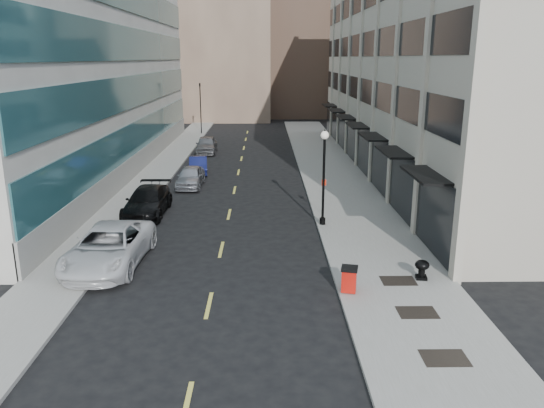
{
  "coord_description": "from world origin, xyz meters",
  "views": [
    {
      "loc": [
        2.12,
        -16.24,
        9.0
      ],
      "look_at": [
        2.47,
        8.32,
        2.2
      ],
      "focal_mm": 35.0,
      "sensor_mm": 36.0,
      "label": 1
    }
  ],
  "objects_px": {
    "car_grey_sedan": "(206,145)",
    "trash_bin": "(349,278)",
    "traffic_signal": "(200,86)",
    "car_silver_sedan": "(190,177)",
    "car_white_van": "(109,247)",
    "urn_planter": "(422,268)",
    "lamppost": "(324,169)",
    "car_black_pickup": "(147,202)",
    "sign_post": "(324,190)",
    "car_blue_sedan": "(198,165)"
  },
  "relations": [
    {
      "from": "car_white_van",
      "to": "car_silver_sedan",
      "type": "bearing_deg",
      "value": 86.26
    },
    {
      "from": "car_grey_sedan",
      "to": "traffic_signal",
      "type": "bearing_deg",
      "value": 97.03
    },
    {
      "from": "car_silver_sedan",
      "to": "lamppost",
      "type": "bearing_deg",
      "value": -47.12
    },
    {
      "from": "sign_post",
      "to": "car_blue_sedan",
      "type": "bearing_deg",
      "value": 122.97
    },
    {
      "from": "trash_bin",
      "to": "lamppost",
      "type": "distance_m",
      "value": 9.08
    },
    {
      "from": "traffic_signal",
      "to": "lamppost",
      "type": "xyz_separation_m",
      "value": [
        10.8,
        -36.48,
        -2.48
      ]
    },
    {
      "from": "sign_post",
      "to": "lamppost",
      "type": "bearing_deg",
      "value": -100.34
    },
    {
      "from": "traffic_signal",
      "to": "car_black_pickup",
      "type": "xyz_separation_m",
      "value": [
        0.7,
        -34.0,
        -4.92
      ]
    },
    {
      "from": "car_white_van",
      "to": "urn_planter",
      "type": "relative_size",
      "value": 7.75
    },
    {
      "from": "car_black_pickup",
      "to": "lamppost",
      "type": "bearing_deg",
      "value": -13.23
    },
    {
      "from": "traffic_signal",
      "to": "car_black_pickup",
      "type": "distance_m",
      "value": 34.36
    },
    {
      "from": "car_black_pickup",
      "to": "car_blue_sedan",
      "type": "xyz_separation_m",
      "value": [
        1.6,
        11.57,
        -0.14
      ]
    },
    {
      "from": "car_black_pickup",
      "to": "trash_bin",
      "type": "bearing_deg",
      "value": -47.12
    },
    {
      "from": "car_grey_sedan",
      "to": "urn_planter",
      "type": "xyz_separation_m",
      "value": [
        12.12,
        -31.0,
        -0.17
      ]
    },
    {
      "from": "car_black_pickup",
      "to": "sign_post",
      "type": "relative_size",
      "value": 2.5
    },
    {
      "from": "car_black_pickup",
      "to": "lamppost",
      "type": "xyz_separation_m",
      "value": [
        10.1,
        -2.48,
        2.43
      ]
    },
    {
      "from": "car_grey_sedan",
      "to": "urn_planter",
      "type": "bearing_deg",
      "value": -70.27
    },
    {
      "from": "car_black_pickup",
      "to": "trash_bin",
      "type": "relative_size",
      "value": 5.39
    },
    {
      "from": "traffic_signal",
      "to": "car_grey_sedan",
      "type": "distance_m",
      "value": 14.03
    },
    {
      "from": "traffic_signal",
      "to": "car_black_pickup",
      "type": "bearing_deg",
      "value": -88.82
    },
    {
      "from": "trash_bin",
      "to": "urn_planter",
      "type": "relative_size",
      "value": 1.25
    },
    {
      "from": "car_silver_sedan",
      "to": "car_blue_sedan",
      "type": "bearing_deg",
      "value": 90.98
    },
    {
      "from": "car_black_pickup",
      "to": "car_grey_sedan",
      "type": "xyz_separation_m",
      "value": [
        1.28,
        21.0,
        0.02
      ]
    },
    {
      "from": "car_blue_sedan",
      "to": "trash_bin",
      "type": "height_order",
      "value": "car_blue_sedan"
    },
    {
      "from": "car_black_pickup",
      "to": "car_blue_sedan",
      "type": "distance_m",
      "value": 11.68
    },
    {
      "from": "car_black_pickup",
      "to": "car_silver_sedan",
      "type": "xyz_separation_m",
      "value": [
        1.6,
        7.0,
        -0.05
      ]
    },
    {
      "from": "lamppost",
      "to": "urn_planter",
      "type": "relative_size",
      "value": 6.38
    },
    {
      "from": "car_blue_sedan",
      "to": "car_black_pickup",
      "type": "bearing_deg",
      "value": -104.27
    },
    {
      "from": "traffic_signal",
      "to": "car_silver_sedan",
      "type": "distance_m",
      "value": 27.55
    },
    {
      "from": "car_black_pickup",
      "to": "car_silver_sedan",
      "type": "bearing_deg",
      "value": 77.66
    },
    {
      "from": "car_silver_sedan",
      "to": "urn_planter",
      "type": "relative_size",
      "value": 5.35
    },
    {
      "from": "traffic_signal",
      "to": "car_grey_sedan",
      "type": "xyz_separation_m",
      "value": [
        1.98,
        -13.0,
        -4.89
      ]
    },
    {
      "from": "car_blue_sedan",
      "to": "urn_planter",
      "type": "bearing_deg",
      "value": -67.72
    },
    {
      "from": "car_grey_sedan",
      "to": "sign_post",
      "type": "height_order",
      "value": "sign_post"
    },
    {
      "from": "traffic_signal",
      "to": "trash_bin",
      "type": "height_order",
      "value": "traffic_signal"
    },
    {
      "from": "car_white_van",
      "to": "car_grey_sedan",
      "type": "relative_size",
      "value": 1.32
    },
    {
      "from": "car_grey_sedan",
      "to": "urn_planter",
      "type": "relative_size",
      "value": 5.87
    },
    {
      "from": "trash_bin",
      "to": "lamppost",
      "type": "height_order",
      "value": "lamppost"
    },
    {
      "from": "urn_planter",
      "to": "trash_bin",
      "type": "bearing_deg",
      "value": -159.57
    },
    {
      "from": "traffic_signal",
      "to": "sign_post",
      "type": "height_order",
      "value": "traffic_signal"
    },
    {
      "from": "car_grey_sedan",
      "to": "trash_bin",
      "type": "distance_m",
      "value": 33.41
    },
    {
      "from": "car_black_pickup",
      "to": "car_blue_sedan",
      "type": "relative_size",
      "value": 1.37
    },
    {
      "from": "car_white_van",
      "to": "trash_bin",
      "type": "height_order",
      "value": "car_white_van"
    },
    {
      "from": "traffic_signal",
      "to": "sign_post",
      "type": "relative_size",
      "value": 3.16
    },
    {
      "from": "car_black_pickup",
      "to": "car_grey_sedan",
      "type": "bearing_deg",
      "value": 87.05
    },
    {
      "from": "trash_bin",
      "to": "sign_post",
      "type": "relative_size",
      "value": 0.46
    },
    {
      "from": "car_white_van",
      "to": "lamppost",
      "type": "xyz_separation_m",
      "value": [
        10.1,
        5.52,
        2.35
      ]
    },
    {
      "from": "lamppost",
      "to": "urn_planter",
      "type": "bearing_deg",
      "value": -66.32
    },
    {
      "from": "car_white_van",
      "to": "car_blue_sedan",
      "type": "height_order",
      "value": "car_white_van"
    },
    {
      "from": "car_grey_sedan",
      "to": "lamppost",
      "type": "height_order",
      "value": "lamppost"
    }
  ]
}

